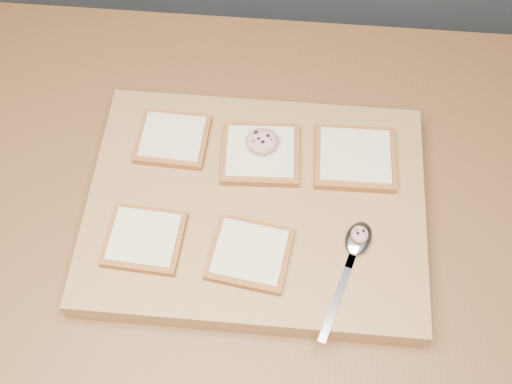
# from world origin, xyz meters

# --- Properties ---
(ground) EXTENTS (4.00, 4.00, 0.00)m
(ground) POSITION_xyz_m (0.00, 0.00, 0.00)
(ground) COLOR #515459
(ground) RESTS_ON ground
(island_counter) EXTENTS (2.00, 0.80, 0.90)m
(island_counter) POSITION_xyz_m (0.00, 0.00, 0.45)
(island_counter) COLOR slate
(island_counter) RESTS_ON ground
(cutting_board) EXTENTS (0.52, 0.40, 0.04)m
(cutting_board) POSITION_xyz_m (-0.17, -0.03, 0.92)
(cutting_board) COLOR #B1844C
(cutting_board) RESTS_ON island_counter
(bread_far_left) EXTENTS (0.12, 0.11, 0.02)m
(bread_far_left) POSITION_xyz_m (-0.31, 0.07, 0.95)
(bread_far_left) COLOR #9A5C27
(bread_far_left) RESTS_ON cutting_board
(bread_far_center) EXTENTS (0.13, 0.12, 0.02)m
(bread_far_center) POSITION_xyz_m (-0.17, 0.05, 0.95)
(bread_far_center) COLOR #9A5C27
(bread_far_center) RESTS_ON cutting_board
(bread_far_right) EXTENTS (0.13, 0.12, 0.02)m
(bread_far_right) POSITION_xyz_m (-0.02, 0.05, 0.95)
(bread_far_right) COLOR #9A5C27
(bread_far_right) RESTS_ON cutting_board
(bread_near_left) EXTENTS (0.12, 0.11, 0.02)m
(bread_near_left) POSITION_xyz_m (-0.33, -0.12, 0.95)
(bread_near_left) COLOR #9A5C27
(bread_near_left) RESTS_ON cutting_board
(bread_near_center) EXTENTS (0.13, 0.12, 0.02)m
(bread_near_center) POSITION_xyz_m (-0.17, -0.13, 0.95)
(bread_near_center) COLOR #9A5C27
(bread_near_center) RESTS_ON cutting_board
(tuna_salad_dollop) EXTENTS (0.05, 0.05, 0.02)m
(tuna_salad_dollop) POSITION_xyz_m (-0.17, 0.06, 0.97)
(tuna_salad_dollop) COLOR tan
(tuna_salad_dollop) RESTS_ON bread_far_center
(spoon) EXTENTS (0.08, 0.20, 0.01)m
(spoon) POSITION_xyz_m (-0.01, -0.10, 0.95)
(spoon) COLOR silver
(spoon) RESTS_ON cutting_board
(spoon_salad) EXTENTS (0.03, 0.03, 0.02)m
(spoon_salad) POSITION_xyz_m (-0.01, -0.09, 0.96)
(spoon_salad) COLOR tan
(spoon_salad) RESTS_ON spoon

